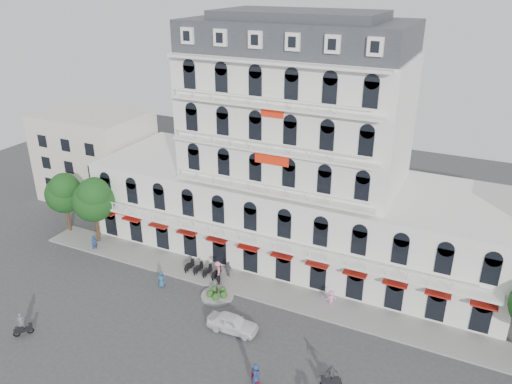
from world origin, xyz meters
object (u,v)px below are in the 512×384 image
object	(u,v)px
parked_car	(233,323)
rider_northeast	(332,376)
rider_west	(22,325)
rider_center	(218,271)
rider_east	(256,376)

from	to	relation	value
parked_car	rider_northeast	world-z (taller)	rider_northeast
parked_car	rider_west	xyz separation A→B (m)	(-16.15, -8.46, 0.25)
parked_car	rider_center	distance (m)	7.92
rider_west	rider_east	world-z (taller)	rider_east
parked_car	rider_east	size ratio (longest dim) A/B	1.96
rider_northeast	rider_center	bearing A→B (deg)	-54.32
rider_northeast	parked_car	bearing A→B (deg)	-38.41
parked_car	rider_center	bearing A→B (deg)	36.49
rider_west	rider_northeast	distance (m)	26.67
rider_west	rider_east	size ratio (longest dim) A/B	0.96
parked_car	rider_northeast	size ratio (longest dim) A/B	2.16
rider_east	rider_center	distance (m)	14.96
rider_east	rider_center	xyz separation A→B (m)	(-9.76, 11.34, 0.03)
parked_car	rider_west	size ratio (longest dim) A/B	2.04
rider_west	rider_northeast	size ratio (longest dim) A/B	1.06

